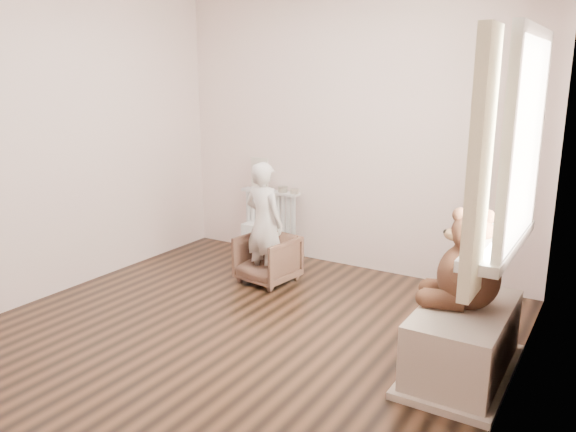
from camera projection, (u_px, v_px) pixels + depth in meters
The scene contains 18 objects.
floor at pixel (238, 334), 4.04m from camera, with size 3.60×3.60×0.01m, color black.
back_wall at pixel (350, 132), 5.22m from camera, with size 3.60×0.02×2.60m, color white.
left_wall at pixel (59, 139), 4.64m from camera, with size 0.02×3.60×2.60m, color white.
right_wall at pixel (521, 180), 2.82m from camera, with size 0.02×3.60×2.60m, color white.
window at pixel (526, 143), 3.05m from camera, with size 0.03×0.90×1.10m, color white.
window_sill at pixel (499, 243), 3.24m from camera, with size 0.22×1.10×0.06m, color silver.
curtain_left at pixel (480, 167), 2.65m from camera, with size 0.06×0.26×1.30m, color beige.
curtain_right at pixel (522, 143), 3.59m from camera, with size 0.06×0.26×1.30m, color beige.
radiator at pixel (270, 218), 5.75m from camera, with size 0.64×0.12×0.68m, color silver.
paper_doll at pixel (260, 174), 5.70m from camera, with size 0.20×0.02×0.33m, color beige.
tin_a at pixel (283, 189), 5.60m from camera, with size 0.10×0.10×0.06m, color #A59E8C.
tin_b at pixel (294, 191), 5.53m from camera, with size 0.08×0.08×0.05m, color #A59E8C.
toy_vanity at pixel (264, 229), 5.78m from camera, with size 0.38×0.27×0.60m, color silver.
armchair at pixel (268, 259), 5.02m from camera, with size 0.46×0.47×0.43m, color brown.
child at pixel (264, 223), 4.89m from camera, with size 0.39×0.26×1.08m, color silver.
toy_bench at pixel (463, 344), 3.46m from camera, with size 0.50×0.95×0.45m, color #BDAC95.
teddy_bear at pixel (469, 271), 3.36m from camera, with size 0.49×0.38×0.60m, color #321B11, non-canonical shape.
plush_cat at pixel (506, 214), 3.37m from camera, with size 0.15×0.25×0.21m, color gray, non-canonical shape.
Camera 1 is at (2.24, -2.98, 1.81)m, focal length 35.00 mm.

